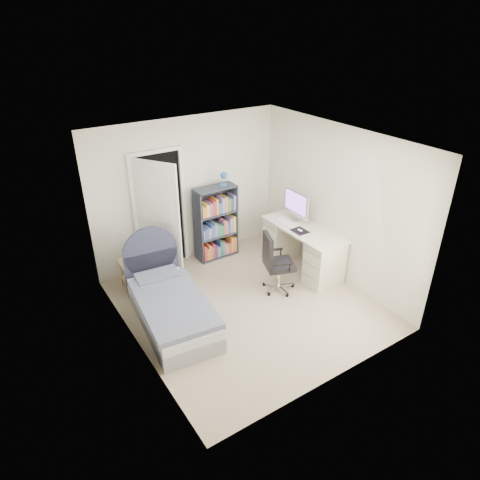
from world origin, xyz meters
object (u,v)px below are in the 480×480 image
bed (170,305)px  office_chair (275,260)px  nightstand (133,267)px  desk (302,246)px  bookcase (217,225)px  floor_lamp (154,239)px

bed → office_chair: bearing=-6.3°
bed → nightstand: 1.07m
bed → desk: (2.51, 0.10, 0.16)m
bed → bookcase: bookcase is taller
nightstand → office_chair: size_ratio=0.61×
bed → office_chair: 1.73m
floor_lamp → office_chair: bearing=-50.3°
floor_lamp → bed: bearing=-105.5°
nightstand → desk: 2.80m
nightstand → desk: (2.64, -0.95, 0.03)m
nightstand → floor_lamp: size_ratio=0.41×
desk → nightstand: bearing=160.3°
bookcase → office_chair: size_ratio=1.60×
nightstand → floor_lamp: 0.65m
desk → office_chair: bearing=-160.2°
bed → floor_lamp: (0.39, 1.39, 0.33)m
bed → desk: desk is taller
nightstand → desk: bearing=-19.7°
floor_lamp → bookcase: size_ratio=0.92×
nightstand → office_chair: bearing=-34.0°
bed → nightstand: size_ratio=3.21×
floor_lamp → bookcase: (1.13, -0.14, 0.02)m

